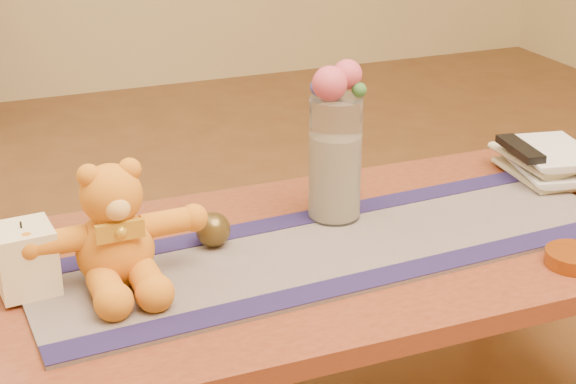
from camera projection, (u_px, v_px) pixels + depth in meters
name	position (u px, v px, depth m)	size (l,w,h in m)	color
coffee_table_top	(311.00, 258.00, 1.74)	(1.40, 0.70, 0.04)	#602816
table_leg_br	(491.00, 244.00, 2.30)	(0.07, 0.07, 0.41)	#602816
persian_runner	(337.00, 248.00, 1.73)	(1.20, 0.35, 0.01)	#16163F
runner_border_near	(374.00, 278.00, 1.61)	(1.20, 0.06, 0.00)	#1C1642
runner_border_far	(305.00, 218.00, 1.85)	(1.20, 0.06, 0.00)	#1C1642
teddy_bear	(113.00, 225.00, 1.56)	(0.32, 0.27, 0.22)	orange
pillar_candle	(25.00, 259.00, 1.55)	(0.10, 0.10, 0.12)	beige
candle_wick	(21.00, 225.00, 1.52)	(0.00, 0.00, 0.01)	black
glass_vase	(335.00, 159.00, 1.81)	(0.11, 0.11, 0.26)	silver
potpourri_fill	(335.00, 176.00, 1.82)	(0.09, 0.09, 0.18)	beige
rose_left	(330.00, 83.00, 1.73)	(0.07, 0.07, 0.07)	#BF4356
rose_right	(347.00, 74.00, 1.75)	(0.06, 0.06, 0.06)	#BF4356
blue_flower_back	(334.00, 79.00, 1.78)	(0.04, 0.04, 0.04)	#47479A
blue_flower_side	(319.00, 87.00, 1.76)	(0.04, 0.04, 0.04)	#47479A
leaf_sprig	(359.00, 90.00, 1.75)	(0.03, 0.03, 0.03)	#33662D
bronze_ball	(213.00, 230.00, 1.72)	(0.07, 0.07, 0.07)	#4D3B19
book_bottom	(515.00, 177.00, 2.05)	(0.17, 0.22, 0.02)	beige
book_lower	(518.00, 170.00, 2.04)	(0.16, 0.22, 0.02)	beige
book_upper	(513.00, 162.00, 2.04)	(0.17, 0.22, 0.02)	beige
book_top	(519.00, 154.00, 2.03)	(0.16, 0.22, 0.02)	beige
tv_remote	(520.00, 149.00, 2.01)	(0.04, 0.16, 0.02)	black
amber_dish	(574.00, 258.00, 1.67)	(0.11, 0.11, 0.03)	#BF5914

